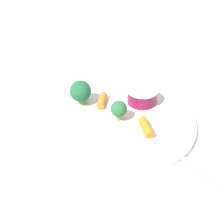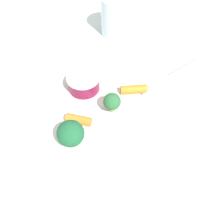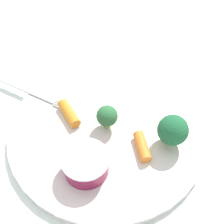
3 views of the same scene
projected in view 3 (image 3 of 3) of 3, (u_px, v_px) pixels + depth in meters
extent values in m
plane|color=silver|center=(107.00, 131.00, 0.44)|extent=(2.40, 2.40, 0.00)
cylinder|color=silver|center=(107.00, 129.00, 0.44)|extent=(0.30, 0.30, 0.01)
cylinder|color=maroon|center=(86.00, 164.00, 0.38)|extent=(0.06, 0.06, 0.03)
cylinder|color=silver|center=(85.00, 159.00, 0.37)|extent=(0.06, 0.06, 0.00)
cylinder|color=#8CAF61|center=(170.00, 140.00, 0.41)|extent=(0.01, 0.01, 0.01)
sphere|color=#206238|center=(173.00, 130.00, 0.39)|extent=(0.04, 0.04, 0.04)
cylinder|color=#8EB15E|center=(107.00, 123.00, 0.43)|extent=(0.01, 0.01, 0.01)
sphere|color=#2E6A3B|center=(107.00, 115.00, 0.42)|extent=(0.03, 0.03, 0.03)
cylinder|color=orange|center=(69.00, 113.00, 0.44)|extent=(0.05, 0.04, 0.02)
cylinder|color=orange|center=(142.00, 146.00, 0.40)|extent=(0.05, 0.02, 0.02)
cube|color=#B4BCB7|center=(17.00, 86.00, 0.49)|extent=(0.08, 0.14, 0.00)
cube|color=#B4BCB7|center=(64.00, 104.00, 0.46)|extent=(0.01, 0.03, 0.00)
cube|color=#B4BCB7|center=(63.00, 105.00, 0.46)|extent=(0.01, 0.03, 0.00)
cube|color=#B4BCB7|center=(61.00, 107.00, 0.46)|extent=(0.01, 0.03, 0.00)
cube|color=#B4BCB7|center=(60.00, 108.00, 0.46)|extent=(0.01, 0.03, 0.00)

